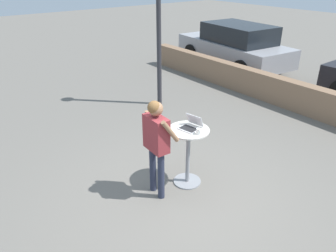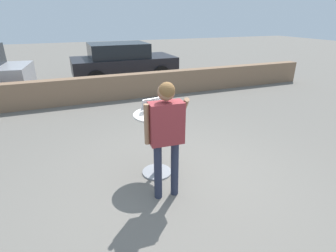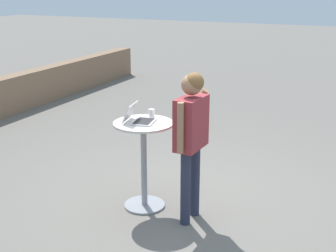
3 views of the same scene
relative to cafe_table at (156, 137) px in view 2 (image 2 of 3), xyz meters
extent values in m
plane|color=slate|center=(0.31, -0.34, -0.66)|extent=(50.00, 50.00, 0.00)
cube|color=#84664C|center=(0.31, 4.41, -0.28)|extent=(13.80, 0.35, 0.75)
cylinder|color=gray|center=(0.00, 0.00, -0.65)|extent=(0.49, 0.49, 0.03)
cylinder|color=gray|center=(0.00, 0.00, -0.13)|extent=(0.07, 0.07, 1.00)
cylinder|color=beige|center=(0.00, 0.00, 0.38)|extent=(0.69, 0.69, 0.02)
cube|color=silver|center=(0.00, -0.01, 0.40)|extent=(0.35, 0.29, 0.02)
cube|color=black|center=(0.00, -0.01, 0.41)|extent=(0.30, 0.23, 0.00)
cube|color=silver|center=(-0.03, 0.15, 0.50)|extent=(0.33, 0.15, 0.20)
cube|color=white|center=(-0.03, 0.15, 0.51)|extent=(0.30, 0.13, 0.18)
cylinder|color=white|center=(0.22, 0.01, 0.44)|extent=(0.07, 0.07, 0.10)
torus|color=white|center=(0.27, 0.01, 0.44)|extent=(0.04, 0.01, 0.04)
cylinder|color=#282D42|center=(-0.19, -0.61, -0.23)|extent=(0.11, 0.11, 0.85)
cylinder|color=#282D42|center=(0.06, -0.62, -0.23)|extent=(0.11, 0.11, 0.85)
cube|color=maroon|center=(-0.06, -0.61, 0.48)|extent=(0.46, 0.25, 0.56)
sphere|color=#936B4C|center=(-0.06, -0.61, 0.89)|extent=(0.22, 0.22, 0.22)
sphere|color=brown|center=(-0.07, -0.64, 0.92)|extent=(0.20, 0.20, 0.20)
cylinder|color=#936B4C|center=(-0.32, -0.60, 0.49)|extent=(0.07, 0.07, 0.54)
cylinder|color=#936B4C|center=(0.20, -0.54, 0.60)|extent=(0.09, 0.32, 0.41)
cube|color=black|center=(0.99, 6.75, -0.04)|extent=(3.92, 1.89, 0.63)
cube|color=black|center=(0.80, 6.75, 0.54)|extent=(2.16, 1.65, 0.53)
cylinder|color=black|center=(2.19, 7.64, -0.32)|extent=(0.67, 0.23, 0.67)
cylinder|color=black|center=(2.21, 5.89, -0.32)|extent=(0.67, 0.23, 0.67)
cylinder|color=black|center=(-0.23, 7.62, -0.32)|extent=(0.67, 0.23, 0.67)
cylinder|color=black|center=(-0.21, 5.86, -0.32)|extent=(0.67, 0.23, 0.67)
cylinder|color=black|center=(-3.03, 6.85, -0.30)|extent=(0.72, 0.29, 0.71)
camera|label=1|loc=(3.57, -3.22, 2.80)|focal=35.00mm
camera|label=2|loc=(-1.18, -3.53, 1.76)|focal=28.00mm
camera|label=3|loc=(-4.48, -2.39, 1.92)|focal=50.00mm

